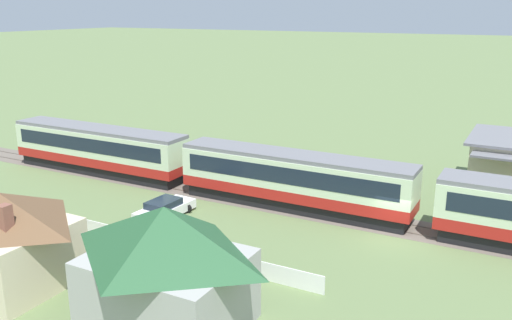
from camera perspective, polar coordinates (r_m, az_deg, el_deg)
ground_plane at (r=36.32m, az=14.05°, el=-7.87°), size 600.00×600.00×0.00m
passenger_train at (r=39.46m, az=4.35°, el=-1.96°), size 55.82×3.09×4.14m
railway_track at (r=43.43m, az=-4.47°, el=-3.48°), size 111.15×3.60×0.04m
cottage_brown_roof at (r=31.60m, az=-25.01°, el=-7.35°), size 7.05×5.83×5.10m
cottage_dark_green_roof at (r=25.24m, az=-9.41°, el=-10.86°), size 7.40×5.82×5.84m
picket_fence_front at (r=36.97m, az=-17.18°, el=-6.80°), size 32.58×0.06×1.05m
parked_car_white at (r=38.80m, az=-9.59°, el=-5.08°), size 2.49×4.81×1.29m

